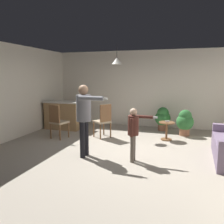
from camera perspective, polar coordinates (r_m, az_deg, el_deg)
The scene contains 13 objects.
ground at distance 5.62m, azimuth 1.08°, elevation -9.93°, with size 7.68×7.68×0.00m, color #9E9384.
wall_back at distance 8.45m, azimuth 7.29°, elevation 5.69°, with size 6.40×0.10×2.70m, color silver.
wall_left at distance 6.95m, azimuth -25.15°, elevation 4.24°, with size 0.10×6.40×2.70m, color silver.
kitchen_counter at distance 8.16m, azimuth -11.74°, elevation -0.71°, with size 1.26×0.66×0.95m.
side_table_by_couch at distance 6.78m, azimuth 13.26°, elevation -4.01°, with size 0.44×0.44×0.52m.
person_adult at distance 5.16m, azimuth -6.82°, elevation -0.18°, with size 0.79×0.50×1.62m.
person_child at distance 4.90m, azimuth 5.35°, elevation -4.13°, with size 0.60×0.33×1.15m.
dining_chair_by_counter at distance 6.79m, azimuth -2.11°, elevation -1.86°, with size 0.59×0.59×1.00m.
dining_chair_near_wall at distance 6.87m, azimuth -13.25°, elevation -1.98°, with size 0.50×0.50×1.00m.
potted_plant_corner at distance 7.41m, azimuth 17.48°, elevation -2.22°, with size 0.52×0.52×0.80m.
potted_plant_by_wall at distance 7.91m, azimuth 12.36°, elevation -1.36°, with size 0.51×0.51×0.78m.
spare_remote_on_table at distance 6.77m, azimuth 13.44°, elevation -2.21°, with size 0.04×0.13×0.04m, color white.
ceiling_light_pendant at distance 7.10m, azimuth 1.19°, elevation 12.43°, with size 0.32×0.32×0.55m.
Camera 1 is at (1.50, -5.10, 1.82)m, focal length 37.23 mm.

